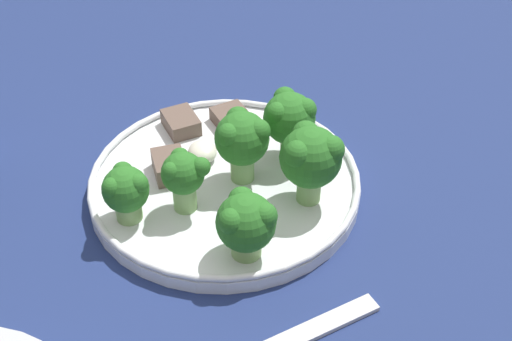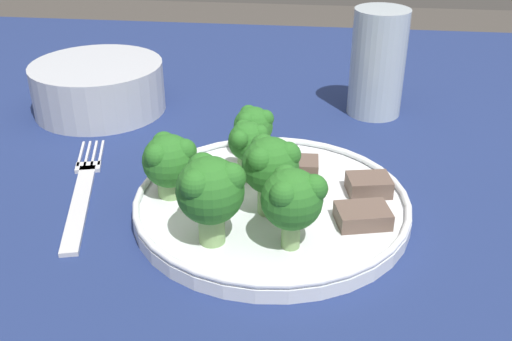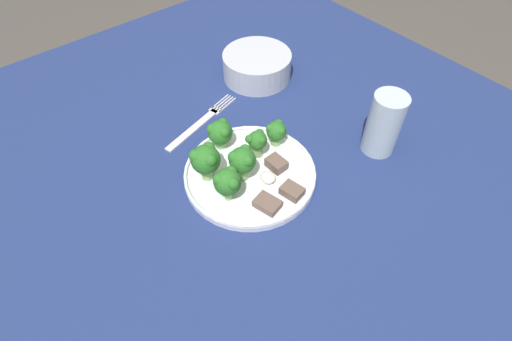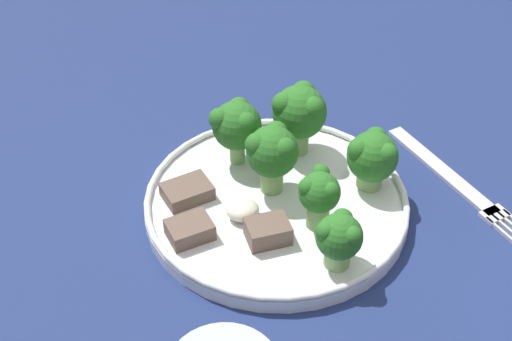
{
  "view_description": "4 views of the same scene",
  "coord_description": "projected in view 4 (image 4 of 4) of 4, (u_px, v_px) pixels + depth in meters",
  "views": [
    {
      "loc": [
        -0.48,
        0.06,
        1.18
      ],
      "look_at": [
        -0.03,
        -0.05,
        0.78
      ],
      "focal_mm": 50.0,
      "sensor_mm": 36.0,
      "label": 1
    },
    {
      "loc": [
        0.02,
        -0.46,
        1.04
      ],
      "look_at": [
        -0.03,
        -0.04,
        0.81
      ],
      "focal_mm": 42.0,
      "sensor_mm": 36.0,
      "label": 2
    },
    {
      "loc": [
        0.34,
        -0.31,
        1.31
      ],
      "look_at": [
        0.0,
        -0.03,
        0.8
      ],
      "focal_mm": 28.0,
      "sensor_mm": 36.0,
      "label": 3
    },
    {
      "loc": [
        0.12,
        0.43,
        1.21
      ],
      "look_at": [
        0.0,
        -0.02,
        0.82
      ],
      "focal_mm": 50.0,
      "sensor_mm": 36.0,
      "label": 4
    }
  ],
  "objects": [
    {
      "name": "broccoli_floret_back_left",
      "position": [
        373.0,
        156.0,
        0.63
      ],
      "size": [
        0.05,
        0.05,
        0.06
      ],
      "color": "#7FA866",
      "rests_on": "dinner_plate"
    },
    {
      "name": "meat_slice_front_slice",
      "position": [
        191.0,
        233.0,
        0.6
      ],
      "size": [
        0.04,
        0.04,
        0.02
      ],
      "color": "brown",
      "rests_on": "dinner_plate"
    },
    {
      "name": "broccoli_floret_front_left",
      "position": [
        235.0,
        125.0,
        0.65
      ],
      "size": [
        0.05,
        0.05,
        0.07
      ],
      "color": "#7FA866",
      "rests_on": "dinner_plate"
    },
    {
      "name": "table",
      "position": [
        261.0,
        296.0,
        0.68
      ],
      "size": [
        1.32,
        1.17,
        0.76
      ],
      "color": "navy",
      "rests_on": "ground_plane"
    },
    {
      "name": "sauce_dollop",
      "position": [
        243.0,
        210.0,
        0.62
      ],
      "size": [
        0.03,
        0.03,
        0.02
      ],
      "color": "silver",
      "rests_on": "dinner_plate"
    },
    {
      "name": "meat_slice_rear_slice",
      "position": [
        187.0,
        191.0,
        0.64
      ],
      "size": [
        0.05,
        0.04,
        0.01
      ],
      "color": "brown",
      "rests_on": "dinner_plate"
    },
    {
      "name": "meat_slice_middle_slice",
      "position": [
        269.0,
        231.0,
        0.6
      ],
      "size": [
        0.04,
        0.03,
        0.02
      ],
      "color": "brown",
      "rests_on": "dinner_plate"
    },
    {
      "name": "broccoli_floret_mid_cluster",
      "position": [
        319.0,
        194.0,
        0.59
      ],
      "size": [
        0.04,
        0.04,
        0.06
      ],
      "color": "#7FA866",
      "rests_on": "dinner_plate"
    },
    {
      "name": "fork",
      "position": [
        460.0,
        186.0,
        0.67
      ],
      "size": [
        0.07,
        0.2,
        0.0
      ],
      "color": "silver",
      "rests_on": "table"
    },
    {
      "name": "broccoli_floret_center_back",
      "position": [
        299.0,
        112.0,
        0.66
      ],
      "size": [
        0.05,
        0.05,
        0.07
      ],
      "color": "#7FA866",
      "rests_on": "dinner_plate"
    },
    {
      "name": "dinner_plate",
      "position": [
        276.0,
        203.0,
        0.64
      ],
      "size": [
        0.24,
        0.24,
        0.02
      ],
      "color": "white",
      "rests_on": "table"
    },
    {
      "name": "broccoli_floret_near_rim_left",
      "position": [
        339.0,
        237.0,
        0.56
      ],
      "size": [
        0.04,
        0.04,
        0.05
      ],
      "color": "#7FA866",
      "rests_on": "dinner_plate"
    },
    {
      "name": "broccoli_floret_center_left",
      "position": [
        272.0,
        152.0,
        0.62
      ],
      "size": [
        0.05,
        0.05,
        0.07
      ],
      "color": "#7FA866",
      "rests_on": "dinner_plate"
    }
  ]
}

